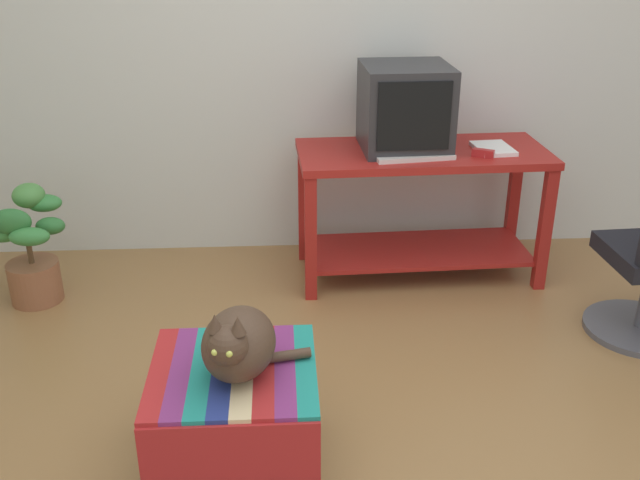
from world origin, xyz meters
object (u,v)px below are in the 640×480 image
object	(u,v)px
keyboard	(413,156)
cat	(238,344)
book	(493,149)
tv_monitor	(405,108)
desk	(421,191)
potted_plant	(28,249)
ottoman_with_blanket	(235,418)
stapler	(483,153)

from	to	relation	value
keyboard	cat	world-z (taller)	keyboard
book	tv_monitor	bearing A→B (deg)	166.89
desk	cat	bearing A→B (deg)	-122.37
desk	tv_monitor	distance (m)	0.46
keyboard	potted_plant	world-z (taller)	keyboard
desk	ottoman_with_blanket	world-z (taller)	desk
cat	stapler	size ratio (longest dim) A/B	3.65
keyboard	stapler	distance (m)	0.35
potted_plant	stapler	world-z (taller)	stapler
cat	keyboard	bearing A→B (deg)	73.32
tv_monitor	stapler	world-z (taller)	tv_monitor
stapler	cat	bearing A→B (deg)	168.08
book	ottoman_with_blanket	bearing A→B (deg)	-136.18
cat	tv_monitor	bearing A→B (deg)	76.73
tv_monitor	stapler	xyz separation A→B (m)	(0.38, -0.17, -0.19)
tv_monitor	book	xyz separation A→B (m)	(0.46, -0.06, -0.20)
tv_monitor	keyboard	bearing A→B (deg)	-83.43
desk	potted_plant	bearing A→B (deg)	-176.44
desk	cat	distance (m)	1.79
book	ottoman_with_blanket	distance (m)	2.03
keyboard	stapler	size ratio (longest dim) A/B	3.64
tv_monitor	book	bearing A→B (deg)	-10.12
keyboard	ottoman_with_blanket	distance (m)	1.70
keyboard	ottoman_with_blanket	xyz separation A→B (m)	(-0.85, -1.38, -0.52)
ottoman_with_blanket	stapler	bearing A→B (deg)	48.74
tv_monitor	ottoman_with_blanket	size ratio (longest dim) A/B	0.80
stapler	tv_monitor	bearing A→B (deg)	93.77
desk	keyboard	bearing A→B (deg)	-122.06
cat	stapler	xyz separation A→B (m)	(1.18, 1.41, 0.19)
keyboard	stapler	xyz separation A→B (m)	(0.35, -0.00, 0.01)
ottoman_with_blanket	keyboard	bearing A→B (deg)	58.29
keyboard	potted_plant	bearing A→B (deg)	174.52
book	potted_plant	distance (m)	2.44
book	cat	size ratio (longest dim) A/B	0.60
tv_monitor	book	distance (m)	0.51
desk	potted_plant	distance (m)	2.05
potted_plant	book	bearing A→B (deg)	4.18
desk	tv_monitor	xyz separation A→B (m)	(-0.10, 0.04, 0.44)
potted_plant	desk	bearing A→B (deg)	5.72
cat	potted_plant	distance (m)	1.78
cat	potted_plant	size ratio (longest dim) A/B	0.67
desk	tv_monitor	bearing A→B (deg)	158.11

